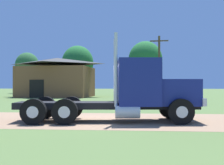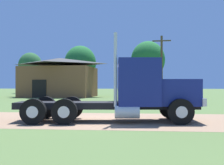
# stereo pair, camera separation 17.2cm
# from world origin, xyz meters

# --- Properties ---
(ground_plane) EXTENTS (200.00, 200.00, 0.00)m
(ground_plane) POSITION_xyz_m (0.00, 0.00, 0.00)
(ground_plane) COLOR #526C37
(dirt_track) EXTENTS (120.00, 6.25, 0.01)m
(dirt_track) POSITION_xyz_m (0.00, 0.00, 0.00)
(dirt_track) COLOR #977659
(dirt_track) RESTS_ON ground_plane
(truck_foreground_white) EXTENTS (8.12, 3.18, 3.75)m
(truck_foreground_white) POSITION_xyz_m (1.33, -0.45, 1.27)
(truck_foreground_white) COLOR black
(truck_foreground_white) RESTS_ON ground_plane
(shed_building) EXTENTS (9.57, 8.01, 5.11)m
(shed_building) POSITION_xyz_m (-9.27, 24.85, 2.46)
(shed_building) COLOR brown
(shed_building) RESTS_ON ground_plane
(utility_pole_near) EXTENTS (2.20, 0.37, 7.46)m
(utility_pole_near) POSITION_xyz_m (3.90, 22.63, 3.98)
(utility_pole_near) COLOR #4E3D25
(utility_pole_near) RESTS_ON ground_plane
(tree_left) EXTENTS (4.32, 4.32, 7.50)m
(tree_left) POSITION_xyz_m (-19.02, 39.66, 5.10)
(tree_left) COLOR #513823
(tree_left) RESTS_ON ground_plane
(tree_mid) EXTENTS (4.73, 4.73, 7.43)m
(tree_mid) POSITION_xyz_m (-7.68, 30.44, 4.81)
(tree_mid) COLOR #513823
(tree_mid) RESTS_ON ground_plane
(tree_right) EXTENTS (4.78, 4.78, 7.74)m
(tree_right) POSITION_xyz_m (2.37, 28.90, 5.10)
(tree_right) COLOR #513823
(tree_right) RESTS_ON ground_plane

